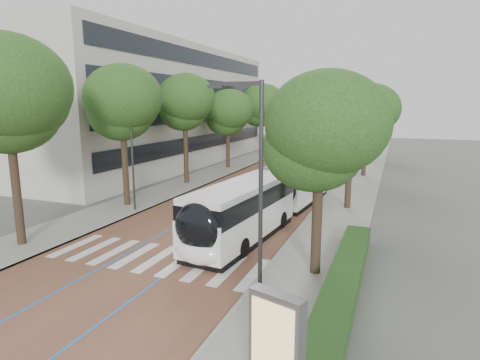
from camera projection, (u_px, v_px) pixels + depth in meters
The scene contains 21 objects.
ground at pixel (141, 266), 18.60m from camera, with size 160.00×160.00×0.00m, color #51544C.
road at pixel (312, 158), 55.20m from camera, with size 11.00×140.00×0.02m, color brown.
sidewalk_left at pixel (261, 155), 57.87m from camera, with size 4.00×140.00×0.12m, color gray.
sidewalk_right at pixel (369, 161), 52.51m from camera, with size 4.00×140.00×0.12m, color gray.
kerb_left at pixel (273, 156), 57.19m from camera, with size 0.20×140.00×0.14m, color gray.
kerb_right at pixel (354, 160), 53.19m from camera, with size 0.20×140.00×0.14m, color gray.
zebra_crossing at pixel (157, 259), 19.44m from camera, with size 10.55×3.60×0.01m.
lane_line_left at pixel (301, 158), 55.77m from camera, with size 0.12×126.00×0.01m, color blue.
lane_line_right at pixel (324, 159), 54.62m from camera, with size 0.12×126.00×0.01m, color blue.
office_building at pixel (139, 107), 49.86m from camera, with size 18.11×40.00×14.00m.
hedge at pixel (342, 288), 15.25m from camera, with size 1.20×14.00×0.80m, color #1B3C14.
streetlight_near at pixel (255, 188), 12.59m from camera, with size 1.82×0.20×8.00m.
streetlight_far at pixel (348, 133), 35.46m from camera, with size 1.82×0.20×8.00m.
lamp_post_left at pixel (132, 153), 27.32m from camera, with size 0.14×0.14×8.00m, color #303032.
trees_left at pixel (215, 106), 42.35m from camera, with size 6.32×60.75×10.23m.
trees_right at pixel (363, 119), 36.44m from camera, with size 5.93×47.18×8.84m.
lead_bus at pixel (270, 197), 25.21m from camera, with size 4.20×18.55×3.20m.
bus_queued_0 at pixel (311, 162), 40.11m from camera, with size 2.91×12.47×3.20m.
bus_queued_1 at pixel (328, 149), 52.42m from camera, with size 2.96×12.48×3.20m.
bus_queued_2 at pixel (344, 140), 64.78m from camera, with size 2.76×12.44×3.20m.
ad_panel at pixel (276, 347), 9.64m from camera, with size 1.46×0.78×2.92m.
Camera 1 is at (10.65, -14.65, 7.42)m, focal length 30.00 mm.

